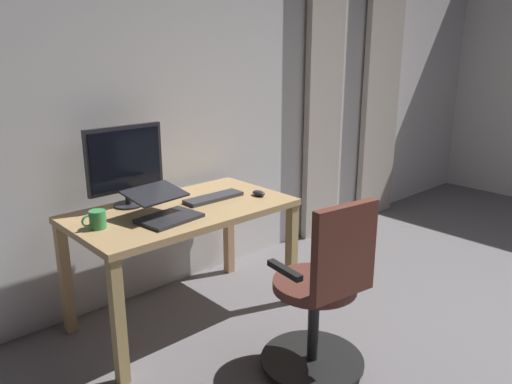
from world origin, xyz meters
The scene contains 10 objects.
back_room_partition centered at (0.00, -2.60, 1.39)m, with size 6.16×0.10×2.77m, color silver.
curtain_left_panel centered at (-1.36, -2.49, 1.23)m, with size 0.53×0.06×2.45m, color #B6AC9D.
curtain_right_panel centered at (-0.50, -2.49, 1.23)m, with size 0.43×0.06×2.45m, color #B6AC9D.
desk centered at (1.27, -2.09, 0.64)m, with size 1.33×0.74×0.74m.
office_chair centered at (1.08, -1.13, 0.45)m, with size 0.56×0.56×0.98m.
computer_monitor centered at (1.49, -2.34, 1.01)m, with size 0.49×0.18×0.49m.
computer_keyboard centered at (1.03, -2.09, 0.75)m, with size 0.40×0.12×0.02m, color #333338.
laptop centered at (1.46, -1.99, 0.79)m, with size 0.37×0.38×0.16m.
computer_mouse centered at (0.76, -1.95, 0.76)m, with size 0.06×0.10×0.04m, color #232328.
mug_coffee centered at (1.81, -2.09, 0.79)m, with size 0.13×0.09×0.10m.
Camera 1 is at (2.88, 0.35, 1.69)m, focal length 35.17 mm.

